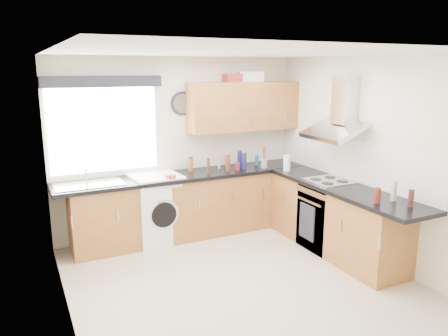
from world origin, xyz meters
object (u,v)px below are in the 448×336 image
upper_cabinets (244,106)px  washing_machine (157,208)px  oven (327,217)px  extractor_hood (339,115)px

upper_cabinets → washing_machine: upper_cabinets is taller
oven → washing_machine: 2.30m
extractor_hood → washing_machine: 2.72m
extractor_hood → washing_machine: (-2.06, 1.22, -1.30)m
oven → extractor_hood: (0.10, -0.00, 1.34)m
oven → washing_machine: bearing=148.0°
oven → upper_cabinets: (-0.55, 1.32, 1.38)m
washing_machine → oven: bearing=-35.8°
washing_machine → extractor_hood: bearing=-34.5°
oven → upper_cabinets: bearing=112.5°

